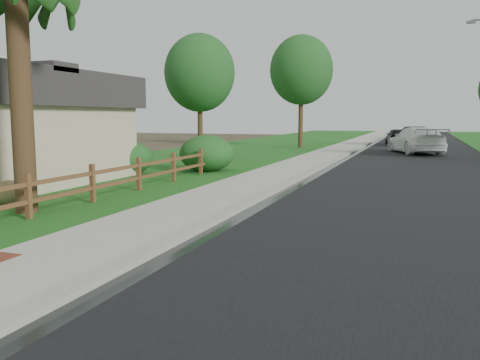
% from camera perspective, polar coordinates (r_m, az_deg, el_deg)
% --- Properties ---
extents(ground, '(120.00, 120.00, 0.00)m').
position_cam_1_polar(ground, '(8.23, -16.86, -9.94)').
color(ground, '#372C1E').
extents(road, '(8.00, 90.00, 0.02)m').
position_cam_1_polar(road, '(41.36, 19.40, 3.45)').
color(road, black).
rests_on(road, ground).
extents(curb, '(0.40, 90.00, 0.12)m').
position_cam_1_polar(curb, '(41.59, 13.60, 3.74)').
color(curb, gray).
rests_on(curb, ground).
extents(wet_gutter, '(0.50, 90.00, 0.00)m').
position_cam_1_polar(wet_gutter, '(41.55, 14.08, 3.67)').
color(wet_gutter, black).
rests_on(wet_gutter, road).
extents(sidewalk, '(2.20, 90.00, 0.10)m').
position_cam_1_polar(sidewalk, '(41.74, 11.82, 3.79)').
color(sidewalk, '#9C9588').
rests_on(sidewalk, ground).
extents(grass_strip, '(1.60, 90.00, 0.06)m').
position_cam_1_polar(grass_strip, '(42.04, 9.25, 3.84)').
color(grass_strip, '#185017').
rests_on(grass_strip, ground).
extents(lawn_near, '(9.00, 90.00, 0.04)m').
position_cam_1_polar(lawn_near, '(43.28, 2.45, 4.00)').
color(lawn_near, '#185017').
rests_on(lawn_near, ground).
extents(ranch_fence, '(0.12, 16.92, 1.10)m').
position_cam_1_polar(ranch_fence, '(15.29, -13.61, 0.34)').
color(ranch_fence, '#4A2F18').
rests_on(ranch_fence, ground).
extents(white_suv, '(4.17, 6.28, 1.69)m').
position_cam_1_polar(white_suv, '(34.68, 19.15, 4.24)').
color(white_suv, white).
rests_on(white_suv, road).
extents(dark_car_mid, '(2.23, 4.32, 1.40)m').
position_cam_1_polar(dark_car_mid, '(44.96, 17.22, 4.70)').
color(dark_car_mid, black).
rests_on(dark_car_mid, road).
extents(dark_car_far, '(3.23, 4.66, 1.46)m').
position_cam_1_polar(dark_car_far, '(49.24, 19.24, 4.84)').
color(dark_car_far, black).
rests_on(dark_car_far, road).
extents(boulder, '(1.19, 1.00, 0.68)m').
position_cam_1_polar(boulder, '(14.91, -24.39, -1.33)').
color(boulder, brown).
rests_on(boulder, ground).
extents(shrub_c, '(2.50, 2.50, 1.37)m').
position_cam_1_polar(shrub_c, '(21.31, -12.31, 2.42)').
color(shrub_c, '#1D4418').
rests_on(shrub_c, ground).
extents(shrub_d, '(3.00, 3.00, 1.60)m').
position_cam_1_polar(shrub_d, '(21.85, -3.76, 2.98)').
color(shrub_d, '#1D4418').
rests_on(shrub_d, ground).
extents(tree_near_left, '(3.91, 3.91, 6.93)m').
position_cam_1_polar(tree_near_left, '(28.77, -4.55, 11.88)').
color(tree_near_left, '#392D17').
rests_on(tree_near_left, ground).
extents(tree_mid_left, '(4.72, 4.72, 8.44)m').
position_cam_1_polar(tree_mid_left, '(39.12, 6.91, 12.14)').
color(tree_mid_left, '#392D17').
rests_on(tree_mid_left, ground).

